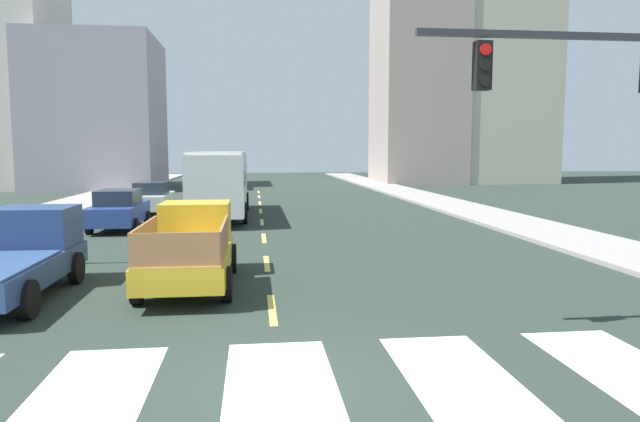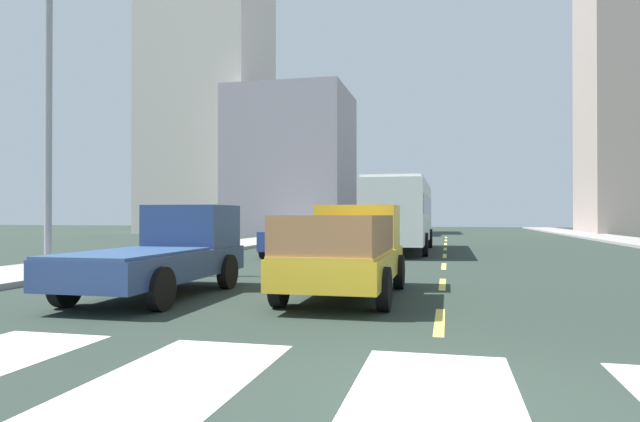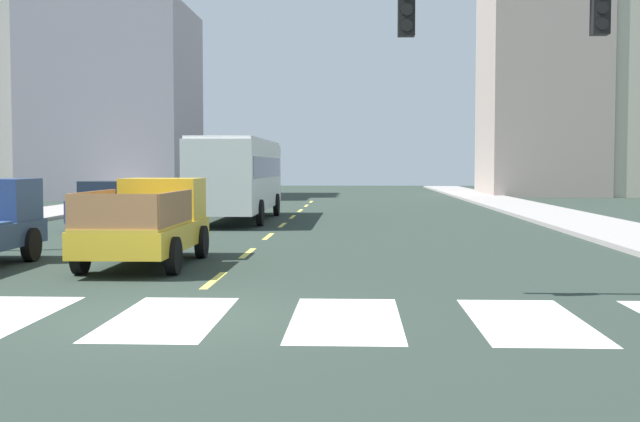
{
  "view_description": "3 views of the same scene",
  "coord_description": "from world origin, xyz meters",
  "px_view_note": "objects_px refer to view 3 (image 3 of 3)",
  "views": [
    {
      "loc": [
        -0.35,
        -7.9,
        3.38
      ],
      "look_at": [
        2.0,
        12.3,
        1.21
      ],
      "focal_mm": 31.91,
      "sensor_mm": 36.0,
      "label": 1
    },
    {
      "loc": [
        0.13,
        -5.21,
        1.72
      ],
      "look_at": [
        -2.69,
        7.06,
        1.82
      ],
      "focal_mm": 31.23,
      "sensor_mm": 36.0,
      "label": 2
    },
    {
      "loc": [
        2.81,
        -11.97,
        2.28
      ],
      "look_at": [
        1.7,
        13.06,
        0.87
      ],
      "focal_mm": 45.84,
      "sensor_mm": 36.0,
      "label": 3
    }
  ],
  "objects_px": {
    "sedan_far": "(109,205)",
    "pickup_stakebed": "(151,223)",
    "city_bus": "(238,173)",
    "sedan_mid": "(159,198)"
  },
  "relations": [
    {
      "from": "city_bus",
      "to": "pickup_stakebed",
      "type": "bearing_deg",
      "value": -91.95
    },
    {
      "from": "sedan_far",
      "to": "city_bus",
      "type": "bearing_deg",
      "value": 46.5
    },
    {
      "from": "city_bus",
      "to": "sedan_mid",
      "type": "xyz_separation_m",
      "value": [
        -3.74,
        1.78,
        -1.09
      ]
    },
    {
      "from": "city_bus",
      "to": "sedan_far",
      "type": "relative_size",
      "value": 2.45
    },
    {
      "from": "sedan_mid",
      "to": "city_bus",
      "type": "bearing_deg",
      "value": -25.99
    },
    {
      "from": "pickup_stakebed",
      "to": "city_bus",
      "type": "height_order",
      "value": "city_bus"
    },
    {
      "from": "sedan_far",
      "to": "sedan_mid",
      "type": "xyz_separation_m",
      "value": [
        0.33,
        6.05,
        0.0
      ]
    },
    {
      "from": "city_bus",
      "to": "sedan_mid",
      "type": "bearing_deg",
      "value": 152.31
    },
    {
      "from": "city_bus",
      "to": "sedan_far",
      "type": "xyz_separation_m",
      "value": [
        -4.07,
        -4.27,
        -1.09
      ]
    },
    {
      "from": "sedan_far",
      "to": "pickup_stakebed",
      "type": "bearing_deg",
      "value": -68.12
    }
  ]
}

